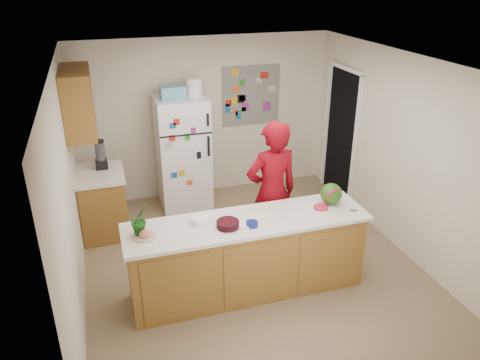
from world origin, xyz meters
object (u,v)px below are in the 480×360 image
object	(u,v)px
refrigerator	(183,153)
cherry_bowl	(228,224)
person	(272,193)
watermelon	(331,194)

from	to	relation	value
refrigerator	cherry_bowl	distance (m)	2.46
person	cherry_bowl	world-z (taller)	person
person	cherry_bowl	size ratio (longest dim) A/B	7.59
watermelon	cherry_bowl	xyz separation A→B (m)	(-1.27, -0.14, -0.10)
person	watermelon	size ratio (longest dim) A/B	7.41
cherry_bowl	person	bearing A→B (deg)	40.39
person	cherry_bowl	bearing A→B (deg)	35.74
watermelon	cherry_bowl	size ratio (longest dim) A/B	1.02
person	watermelon	world-z (taller)	person
cherry_bowl	refrigerator	bearing A→B (deg)	90.13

